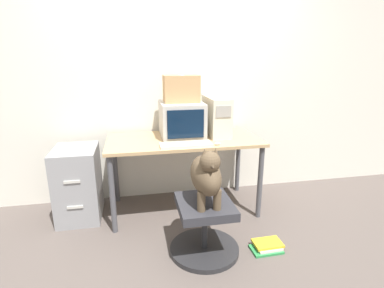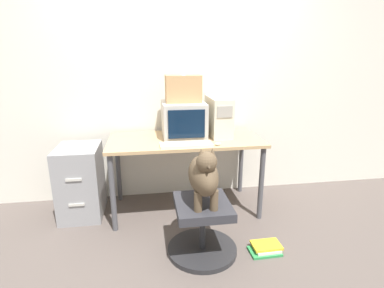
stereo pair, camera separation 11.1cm
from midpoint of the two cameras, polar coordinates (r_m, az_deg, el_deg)
name	(u,v)px [view 1 (the left image)]	position (r m, az deg, el deg)	size (l,w,h in m)	color
ground_plane	(191,226)	(2.95, -1.36, -15.42)	(12.00, 12.00, 0.00)	#564C47
wall_back	(176,81)	(3.31, -3.96, 11.93)	(8.00, 0.05, 2.60)	silver
desk	(184,147)	(3.00, -2.66, -0.51)	(1.50, 0.73, 0.77)	tan
crt_monitor	(182,119)	(3.04, -2.99, 4.74)	(0.42, 0.48, 0.35)	#B7B2A8
pc_tower	(216,116)	(3.10, 3.62, 5.38)	(0.20, 0.50, 0.39)	beige
keyboard	(186,144)	(2.72, -2.32, -0.10)	(0.47, 0.16, 0.03)	beige
computer_mouse	(217,144)	(2.75, 3.70, 0.08)	(0.06, 0.04, 0.03)	beige
office_chair	(205,227)	(2.51, 1.11, -15.58)	(0.57, 0.57, 0.45)	#262628
dog	(206,174)	(2.27, 1.32, -5.81)	(0.22, 0.46, 0.48)	brown
filing_cabinet	(78,183)	(3.18, -21.80, -6.98)	(0.40, 0.52, 0.71)	gray
cardboard_box	(182,89)	(3.00, -3.09, 10.47)	(0.35, 0.22, 0.27)	tan
book_stack_floor	(267,246)	(2.70, 12.89, -18.44)	(0.27, 0.19, 0.06)	#2D8C47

